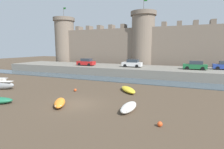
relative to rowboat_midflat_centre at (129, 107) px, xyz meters
The scene contains 12 objects.
ground_plane 5.53m from the rowboat_midflat_centre, behind, with size 160.00×160.00×0.00m, color #4C3D2D.
water_channel 15.14m from the rowboat_midflat_centre, 111.38° to the left, with size 80.00×4.50×0.10m, color #3D4C56.
quay_road 22.05m from the rowboat_midflat_centre, 104.49° to the left, with size 60.70×10.00×1.70m, color slate.
castle 31.57m from the rowboat_midflat_centre, 100.26° to the left, with size 55.14×6.45×17.68m.
rowboat_midflat_centre is the anchor object (origin of this frame).
rowboat_foreground_right 6.95m from the rowboat_midflat_centre, 107.42° to the left, with size 3.31×3.73×0.59m.
rowboat_near_channel_right 6.87m from the rowboat_midflat_centre, 169.29° to the right, with size 2.46×3.05×0.62m.
mooring_buoy_mid_mud 9.59m from the rowboat_midflat_centre, 153.97° to the left, with size 0.36×0.36×0.36m, color #E04C1E.
mooring_buoy_near_channel 3.83m from the rowboat_midflat_centre, 36.70° to the right, with size 0.39×0.39×0.39m, color #E04C1E.
car_quay_west 25.41m from the rowboat_midflat_centre, 129.16° to the left, with size 4.13×1.94×1.62m.
car_quay_centre_east 21.39m from the rowboat_midflat_centre, 104.87° to the left, with size 4.13×1.94×1.62m.
car_quay_centre_west 21.89m from the rowboat_midflat_centre, 72.69° to the left, with size 4.13×1.94×1.62m.
Camera 1 is at (9.89, -14.56, 5.72)m, focal length 28.00 mm.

